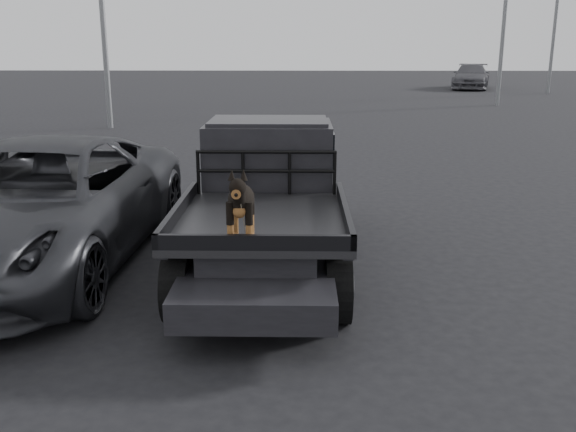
# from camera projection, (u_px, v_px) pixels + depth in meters

# --- Properties ---
(ground) EXTENTS (120.00, 120.00, 0.00)m
(ground) POSITION_uv_depth(u_px,v_px,m) (333.00, 314.00, 6.89)
(ground) COLOR black
(ground) RESTS_ON ground
(flatbed_ute) EXTENTS (2.00, 5.40, 0.92)m
(flatbed_ute) POSITION_uv_depth(u_px,v_px,m) (266.00, 232.00, 8.25)
(flatbed_ute) COLOR black
(flatbed_ute) RESTS_ON ground
(ute_cab) EXTENTS (1.72, 1.30, 0.88)m
(ute_cab) POSITION_uv_depth(u_px,v_px,m) (269.00, 151.00, 8.93)
(ute_cab) COLOR black
(ute_cab) RESTS_ON flatbed_ute
(headache_rack) EXTENTS (1.80, 0.08, 0.55)m
(headache_rack) POSITION_uv_depth(u_px,v_px,m) (266.00, 173.00, 8.25)
(headache_rack) COLOR black
(headache_rack) RESTS_ON flatbed_ute
(dog) EXTENTS (0.32, 0.60, 0.74)m
(dog) POSITION_uv_depth(u_px,v_px,m) (241.00, 206.00, 6.23)
(dog) COLOR black
(dog) RESTS_ON flatbed_ute
(parked_suv) EXTENTS (2.89, 5.86, 1.60)m
(parked_suv) POSITION_uv_depth(u_px,v_px,m) (38.00, 205.00, 8.26)
(parked_suv) COLOR #2F3035
(parked_suv) RESTS_ON ground
(distant_car_b) EXTENTS (3.50, 5.54, 1.49)m
(distant_car_b) POSITION_uv_depth(u_px,v_px,m) (471.00, 76.00, 39.62)
(distant_car_b) COLOR #4D4C52
(distant_car_b) RESTS_ON ground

